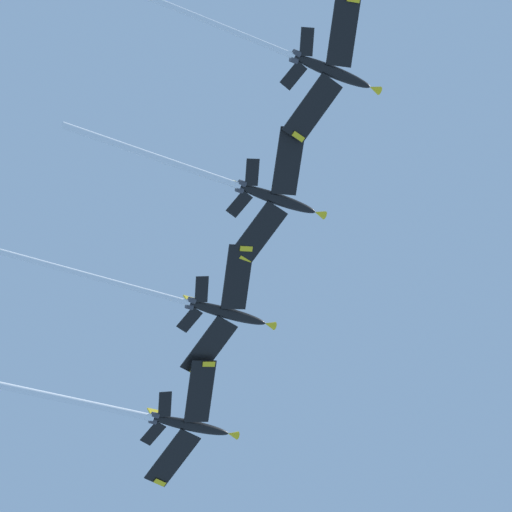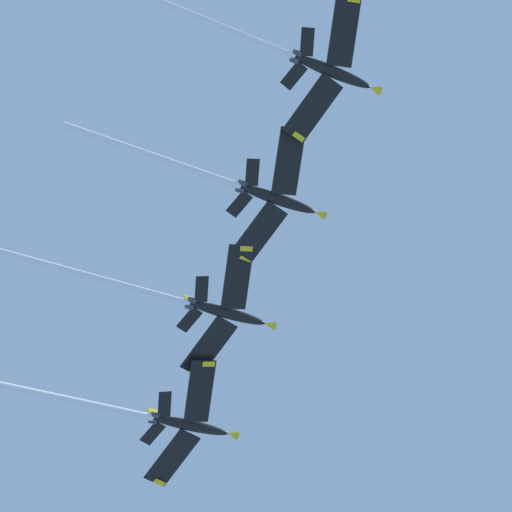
{
  "view_description": "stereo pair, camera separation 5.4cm",
  "coord_description": "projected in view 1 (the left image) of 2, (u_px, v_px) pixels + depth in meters",
  "views": [
    {
      "loc": [
        -21.99,
        25.14,
        1.71
      ],
      "look_at": [
        -20.14,
        -2.62,
        136.58
      ],
      "focal_mm": 71.56,
      "sensor_mm": 36.0,
      "label": 1
    },
    {
      "loc": [
        -21.94,
        25.15,
        1.71
      ],
      "look_at": [
        -20.14,
        -2.62,
        136.58
      ],
      "focal_mm": 71.56,
      "sensor_mm": 36.0,
      "label": 2
    }
  ],
  "objects": [
    {
      "name": "jet_far_left",
      "position": [
        153.0,
        418.0,
        139.56
      ],
      "size": [
        31.69,
        21.47,
        15.4
      ],
      "color": "black"
    },
    {
      "name": "jet_centre",
      "position": [
        241.0,
        187.0,
        134.2
      ],
      "size": [
        32.77,
        22.01,
        15.13
      ],
      "color": "black"
    },
    {
      "name": "jet_inner_left",
      "position": [
        189.0,
        303.0,
        137.01
      ],
      "size": [
        37.41,
        24.0,
        17.45
      ],
      "color": "black"
    },
    {
      "name": "jet_inner_right",
      "position": [
        307.0,
        61.0,
        130.66
      ],
      "size": [
        31.37,
        20.97,
        14.58
      ],
      "color": "black"
    }
  ]
}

